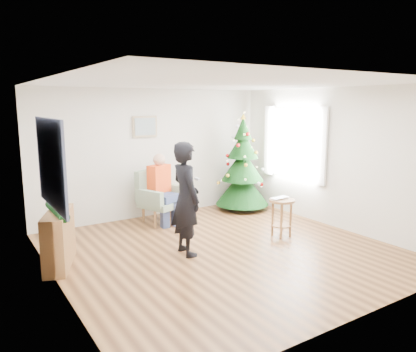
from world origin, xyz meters
TOP-DOWN VIEW (x-y plane):
  - floor at (0.00, 0.00)m, footprint 5.00×5.00m
  - ceiling at (0.00, 0.00)m, footprint 5.00×5.00m
  - wall_back at (0.00, 2.50)m, footprint 5.00×0.00m
  - wall_front at (0.00, -2.50)m, footprint 5.00×0.00m
  - wall_left at (-2.50, 0.00)m, footprint 0.00×5.00m
  - wall_right at (2.50, 0.00)m, footprint 0.00×5.00m
  - window_panel at (2.47, 1.00)m, footprint 0.04×1.30m
  - curtains at (2.44, 1.00)m, footprint 0.05×1.75m
  - christmas_tree at (1.82, 1.89)m, footprint 1.16×1.16m
  - stool at (1.25, 0.01)m, footprint 0.44×0.44m
  - laptop at (1.25, 0.01)m, footprint 0.39×0.28m
  - armchair at (-0.15, 1.94)m, footprint 0.98×0.96m
  - seated_person at (-0.12, 1.89)m, footprint 0.56×0.72m
  - standing_man at (-0.56, 0.19)m, footprint 0.46×0.66m
  - game_controller at (-0.38, 0.16)m, footprint 0.04×0.13m
  - console at (-2.33, 0.74)m, footprint 0.66×1.04m
  - garland at (-2.33, 0.74)m, footprint 0.14×0.90m
  - tapestry at (-2.46, 0.30)m, footprint 0.03×1.50m
  - framed_picture at (-0.20, 2.46)m, footprint 0.52×0.05m

SIDE VIEW (x-z plane):
  - floor at x=0.00m, z-range 0.00..0.00m
  - stool at x=1.25m, z-range 0.01..0.67m
  - armchair at x=-0.15m, z-range -0.13..0.90m
  - console at x=-2.33m, z-range 0.00..0.80m
  - laptop at x=1.25m, z-range 0.67..0.70m
  - seated_person at x=-0.12m, z-range 0.02..1.37m
  - garland at x=-2.33m, z-range 0.75..0.89m
  - standing_man at x=-0.56m, z-range 0.00..1.75m
  - christmas_tree at x=1.82m, z-range -0.10..1.99m
  - game_controller at x=-0.38m, z-range 1.15..1.18m
  - wall_back at x=0.00m, z-range -1.20..3.80m
  - wall_front at x=0.00m, z-range -1.20..3.80m
  - wall_left at x=-2.50m, z-range -1.20..3.80m
  - wall_right at x=2.50m, z-range -1.20..3.80m
  - window_panel at x=2.47m, z-range 0.80..2.20m
  - curtains at x=2.44m, z-range 0.75..2.25m
  - tapestry at x=-2.46m, z-range 0.98..2.12m
  - framed_picture at x=-0.20m, z-range 1.64..2.06m
  - ceiling at x=0.00m, z-range 2.60..2.60m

